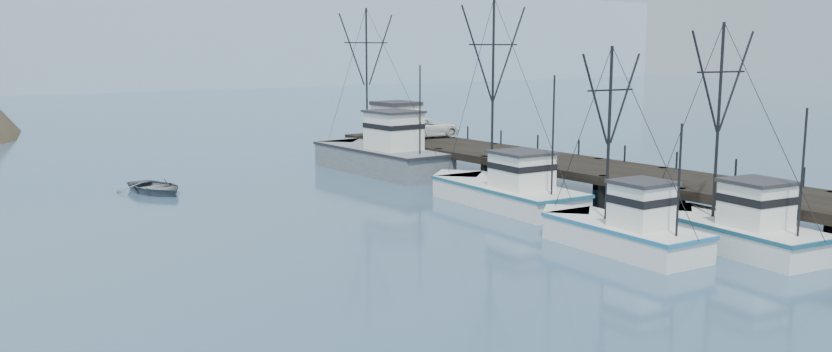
{
  "coord_description": "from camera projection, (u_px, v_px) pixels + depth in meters",
  "views": [
    {
      "loc": [
        -22.91,
        -18.64,
        8.98
      ],
      "look_at": [
        1.09,
        14.45,
        2.5
      ],
      "focal_mm": 35.0,
      "sensor_mm": 36.0,
      "label": 1
    }
  ],
  "objects": [
    {
      "name": "trawler_mid",
      "position": [
        619.0,
        231.0,
        36.43
      ],
      "size": [
        3.65,
        9.24,
        9.42
      ],
      "color": "silver",
      "rests_on": "ground"
    },
    {
      "name": "pier",
      "position": [
        570.0,
        167.0,
        50.24
      ],
      "size": [
        6.0,
        44.0,
        2.0
      ],
      "color": "black",
      "rests_on": "ground"
    },
    {
      "name": "pickup_truck",
      "position": [
        426.0,
        128.0,
        63.61
      ],
      "size": [
        5.85,
        3.08,
        1.57
      ],
      "primitive_type": "imported",
      "rotation": [
        0.0,
        0.0,
        1.48
      ],
      "color": "white",
      "rests_on": "pier"
    },
    {
      "name": "trawler_far",
      "position": [
        503.0,
        191.0,
        46.72
      ],
      "size": [
        4.64,
        12.01,
        12.15
      ],
      "color": "silver",
      "rests_on": "ground"
    },
    {
      "name": "ground",
      "position": [
        624.0,
        296.0,
        29.59
      ],
      "size": [
        400.0,
        400.0,
        0.0
      ],
      "primitive_type": "plane",
      "color": "#304D6C",
      "rests_on": "ground"
    },
    {
      "name": "trawler_near",
      "position": [
        728.0,
        229.0,
        36.8
      ],
      "size": [
        4.58,
        10.26,
        10.47
      ],
      "color": "silver",
      "rests_on": "ground"
    },
    {
      "name": "pier_shed",
      "position": [
        396.0,
        119.0,
        63.97
      ],
      "size": [
        3.0,
        3.2,
        2.8
      ],
      "color": "silver",
      "rests_on": "pier"
    },
    {
      "name": "distant_ridge",
      "position": [
        19.0,
        91.0,
        171.3
      ],
      "size": [
        360.0,
        40.0,
        26.0
      ],
      "primitive_type": "cube",
      "color": "#9EB2C6",
      "rests_on": "ground"
    },
    {
      "name": "work_vessel",
      "position": [
        378.0,
        155.0,
        59.17
      ],
      "size": [
        4.46,
        14.32,
        12.19
      ],
      "color": "slate",
      "rests_on": "ground"
    },
    {
      "name": "motorboat",
      "position": [
        156.0,
        193.0,
        50.7
      ],
      "size": [
        4.35,
        5.56,
        1.05
      ],
      "primitive_type": "imported",
      "rotation": [
        0.0,
        0.0,
        0.15
      ],
      "color": "#595D63",
      "rests_on": "ground"
    }
  ]
}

